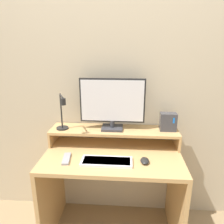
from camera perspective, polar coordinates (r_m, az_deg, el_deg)
wall_back at (r=1.90m, az=0.88°, el=7.14°), size 6.00×0.05×2.50m
desk at (r=1.87m, az=0.12°, el=-17.28°), size 1.07×0.61×0.76m
monitor_shelf at (r=1.86m, az=0.53°, el=-5.09°), size 1.07×0.25×0.14m
monitor at (r=1.78m, az=0.08°, el=2.35°), size 0.53×0.15×0.43m
desk_lamp at (r=1.81m, az=-12.84°, el=-0.94°), size 0.14×0.22×0.31m
router_dock at (r=1.85m, az=14.45°, el=-2.52°), size 0.13×0.08×0.15m
keyboard at (r=1.63m, az=-1.40°, el=-12.76°), size 0.37×0.15×0.02m
mouse at (r=1.64m, az=8.55°, el=-12.47°), size 0.06×0.10×0.03m
remote_control at (r=1.70m, az=-11.82°, el=-11.87°), size 0.07×0.17×0.02m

